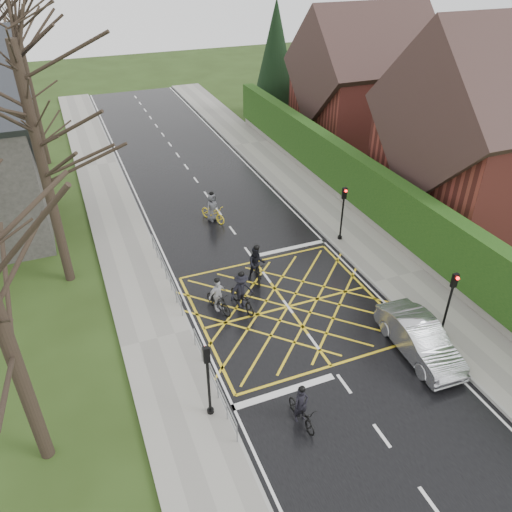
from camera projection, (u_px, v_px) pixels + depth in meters
ground at (288, 307)px, 22.68m from camera, size 120.00×120.00×0.00m
road at (288, 307)px, 22.68m from camera, size 9.00×80.00×0.01m
sidewalk_right at (399, 277)px, 24.52m from camera, size 3.00×80.00×0.15m
sidewalk_left at (157, 339)px, 20.75m from camera, size 3.00×80.00×0.15m
stone_wall at (364, 213)px, 29.60m from camera, size 0.50×38.00×0.70m
hedge at (367, 186)px, 28.65m from camera, size 0.90×38.00×2.80m
house_near at (500, 137)px, 27.86m from camera, size 11.80×9.80×11.30m
house_far at (363, 85)px, 38.97m from camera, size 9.80×8.80×10.30m
conifer at (276, 60)px, 43.60m from camera, size 4.60×4.60×10.00m
tree_near at (31, 120)px, 20.23m from camera, size 9.24×9.24×11.44m
tree_mid at (4, 64)px, 25.76m from camera, size 10.08×10.08×12.48m
tree_far at (24, 61)px, 33.00m from camera, size 8.40×8.40×10.40m
railing_south at (213, 376)px, 18.07m from camera, size 0.05×5.04×1.03m
railing_north at (165, 268)px, 23.91m from camera, size 0.05×6.04×1.03m
traffic_light_ne at (342, 214)px, 26.65m from camera, size 0.24×0.31×3.21m
traffic_light_se at (448, 305)px, 20.10m from camera, size 0.24×0.31×3.21m
traffic_light_sw at (208, 382)px, 16.67m from camera, size 0.24×0.31×3.21m
cyclist_rear at (302, 410)px, 17.08m from camera, size 0.72×1.71×1.62m
cyclist_back at (257, 267)px, 24.07m from camera, size 1.02×2.03×1.96m
cyclist_mid at (242, 294)px, 22.30m from camera, size 1.23×2.06×1.92m
cyclist_front at (218, 299)px, 22.14m from camera, size 1.04×1.80×1.74m
cyclist_lead at (213, 211)px, 29.17m from camera, size 1.41×2.02×1.86m
car at (420, 339)px, 19.82m from camera, size 1.76×4.47×1.45m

